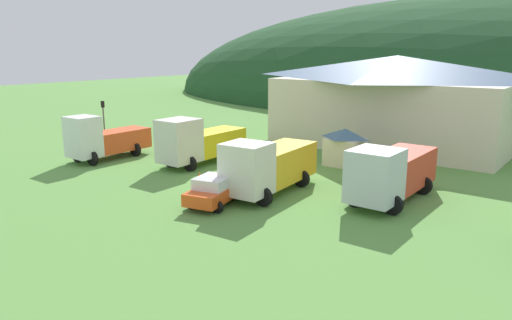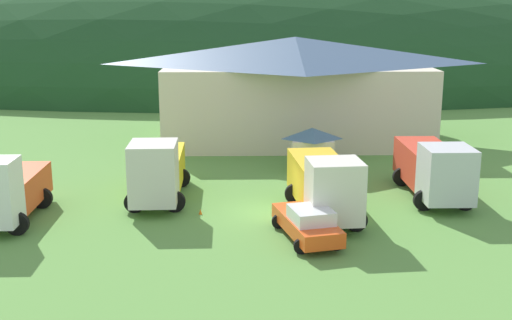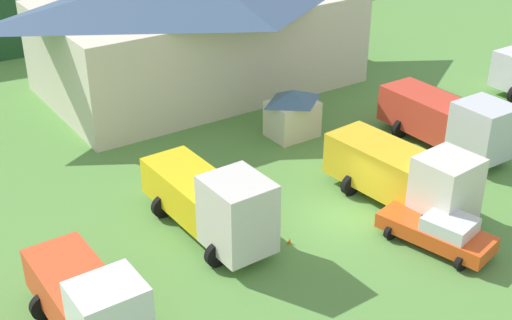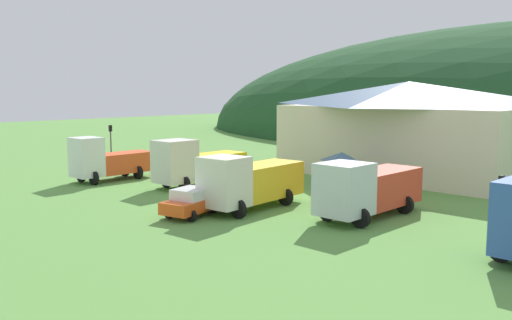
{
  "view_description": "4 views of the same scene",
  "coord_description": "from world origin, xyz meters",
  "px_view_note": "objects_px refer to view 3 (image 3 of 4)",
  "views": [
    {
      "loc": [
        19.76,
        -23.57,
        8.68
      ],
      "look_at": [
        1.88,
        -0.47,
        1.89
      ],
      "focal_mm": 33.71,
      "sensor_mm": 36.0,
      "label": 1
    },
    {
      "loc": [
        -1.15,
        -32.28,
        10.73
      ],
      "look_at": [
        -0.38,
        3.18,
        2.05
      ],
      "focal_mm": 45.47,
      "sensor_mm": 36.0,
      "label": 2
    },
    {
      "loc": [
        -18.51,
        -20.06,
        17.16
      ],
      "look_at": [
        -2.67,
        3.36,
        2.4
      ],
      "focal_mm": 47.94,
      "sensor_mm": 36.0,
      "label": 3
    },
    {
      "loc": [
        26.76,
        -24.45,
        7.45
      ],
      "look_at": [
        0.19,
        2.75,
        2.51
      ],
      "focal_mm": 38.47,
      "sensor_mm": 36.0,
      "label": 4
    }
  ],
  "objects_px": {
    "flatbed_truck_yellow": "(213,202)",
    "service_pickup_orange": "(439,231)",
    "heavy_rig_striped": "(405,174)",
    "traffic_cone_near_pickup": "(289,243)",
    "play_shed_cream": "(292,112)",
    "heavy_rig_white": "(91,305)",
    "depot_building": "(198,25)",
    "tow_truck_silver": "(450,120)"
  },
  "relations": [
    {
      "from": "heavy_rig_striped",
      "to": "service_pickup_orange",
      "type": "height_order",
      "value": "heavy_rig_striped"
    },
    {
      "from": "traffic_cone_near_pickup",
      "to": "service_pickup_orange",
      "type": "bearing_deg",
      "value": -36.23
    },
    {
      "from": "service_pickup_orange",
      "to": "traffic_cone_near_pickup",
      "type": "bearing_deg",
      "value": -139.96
    },
    {
      "from": "heavy_rig_striped",
      "to": "tow_truck_silver",
      "type": "xyz_separation_m",
      "value": [
        6.51,
        3.1,
        -0.01
      ]
    },
    {
      "from": "play_shed_cream",
      "to": "flatbed_truck_yellow",
      "type": "height_order",
      "value": "flatbed_truck_yellow"
    },
    {
      "from": "flatbed_truck_yellow",
      "to": "service_pickup_orange",
      "type": "distance_m",
      "value": 9.83
    },
    {
      "from": "depot_building",
      "to": "flatbed_truck_yellow",
      "type": "distance_m",
      "value": 18.91
    },
    {
      "from": "play_shed_cream",
      "to": "heavy_rig_white",
      "type": "relative_size",
      "value": 0.43
    },
    {
      "from": "heavy_rig_white",
      "to": "tow_truck_silver",
      "type": "relative_size",
      "value": 0.86
    },
    {
      "from": "depot_building",
      "to": "play_shed_cream",
      "type": "bearing_deg",
      "value": -88.04
    },
    {
      "from": "heavy_rig_white",
      "to": "depot_building",
      "type": "bearing_deg",
      "value": 140.94
    },
    {
      "from": "play_shed_cream",
      "to": "heavy_rig_white",
      "type": "distance_m",
      "value": 18.96
    },
    {
      "from": "flatbed_truck_yellow",
      "to": "tow_truck_silver",
      "type": "relative_size",
      "value": 1.0
    },
    {
      "from": "depot_building",
      "to": "service_pickup_orange",
      "type": "bearing_deg",
      "value": -92.96
    },
    {
      "from": "heavy_rig_striped",
      "to": "service_pickup_orange",
      "type": "distance_m",
      "value": 3.61
    },
    {
      "from": "heavy_rig_striped",
      "to": "service_pickup_orange",
      "type": "bearing_deg",
      "value": -24.43
    },
    {
      "from": "heavy_rig_white",
      "to": "play_shed_cream",
      "type": "bearing_deg",
      "value": 120.76
    },
    {
      "from": "play_shed_cream",
      "to": "service_pickup_orange",
      "type": "xyz_separation_m",
      "value": [
        -1.52,
        -12.58,
        -0.64
      ]
    },
    {
      "from": "heavy_rig_striped",
      "to": "service_pickup_orange",
      "type": "xyz_separation_m",
      "value": [
        -1.16,
        -3.28,
        -0.95
      ]
    },
    {
      "from": "heavy_rig_striped",
      "to": "traffic_cone_near_pickup",
      "type": "height_order",
      "value": "heavy_rig_striped"
    },
    {
      "from": "play_shed_cream",
      "to": "heavy_rig_white",
      "type": "height_order",
      "value": "heavy_rig_white"
    },
    {
      "from": "play_shed_cream",
      "to": "traffic_cone_near_pickup",
      "type": "relative_size",
      "value": 5.2
    },
    {
      "from": "heavy_rig_striped",
      "to": "traffic_cone_near_pickup",
      "type": "relative_size",
      "value": 14.1
    },
    {
      "from": "depot_building",
      "to": "heavy_rig_striped",
      "type": "relative_size",
      "value": 2.75
    },
    {
      "from": "play_shed_cream",
      "to": "heavy_rig_striped",
      "type": "bearing_deg",
      "value": -92.22
    },
    {
      "from": "heavy_rig_white",
      "to": "flatbed_truck_yellow",
      "type": "xyz_separation_m",
      "value": [
        7.02,
        3.45,
        0.09
      ]
    },
    {
      "from": "service_pickup_orange",
      "to": "heavy_rig_white",
      "type": "bearing_deg",
      "value": -114.09
    },
    {
      "from": "depot_building",
      "to": "heavy_rig_striped",
      "type": "bearing_deg",
      "value": -90.04
    },
    {
      "from": "heavy_rig_striped",
      "to": "traffic_cone_near_pickup",
      "type": "xyz_separation_m",
      "value": [
        -6.34,
        0.51,
        -1.78
      ]
    },
    {
      "from": "depot_building",
      "to": "heavy_rig_white",
      "type": "xyz_separation_m",
      "value": [
        -15.82,
        -20.02,
        -2.46
      ]
    },
    {
      "from": "tow_truck_silver",
      "to": "play_shed_cream",
      "type": "bearing_deg",
      "value": -135.43
    },
    {
      "from": "play_shed_cream",
      "to": "heavy_rig_striped",
      "type": "height_order",
      "value": "heavy_rig_striped"
    },
    {
      "from": "depot_building",
      "to": "heavy_rig_striped",
      "type": "distance_m",
      "value": 19.57
    },
    {
      "from": "flatbed_truck_yellow",
      "to": "tow_truck_silver",
      "type": "xyz_separation_m",
      "value": [
        15.29,
        0.25,
        -0.03
      ]
    },
    {
      "from": "flatbed_truck_yellow",
      "to": "heavy_rig_striped",
      "type": "xyz_separation_m",
      "value": [
        8.78,
        -2.85,
        -0.02
      ]
    },
    {
      "from": "heavy_rig_striped",
      "to": "play_shed_cream",
      "type": "bearing_deg",
      "value": 172.81
    },
    {
      "from": "play_shed_cream",
      "to": "flatbed_truck_yellow",
      "type": "xyz_separation_m",
      "value": [
        -9.14,
        -6.45,
        0.33
      ]
    },
    {
      "from": "flatbed_truck_yellow",
      "to": "play_shed_cream",
      "type": "bearing_deg",
      "value": 123.89
    },
    {
      "from": "heavy_rig_white",
      "to": "traffic_cone_near_pickup",
      "type": "height_order",
      "value": "heavy_rig_white"
    },
    {
      "from": "heavy_rig_white",
      "to": "heavy_rig_striped",
      "type": "distance_m",
      "value": 15.82
    },
    {
      "from": "flatbed_truck_yellow",
      "to": "service_pickup_orange",
      "type": "height_order",
      "value": "flatbed_truck_yellow"
    },
    {
      "from": "depot_building",
      "to": "service_pickup_orange",
      "type": "distance_m",
      "value": 22.97
    }
  ]
}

